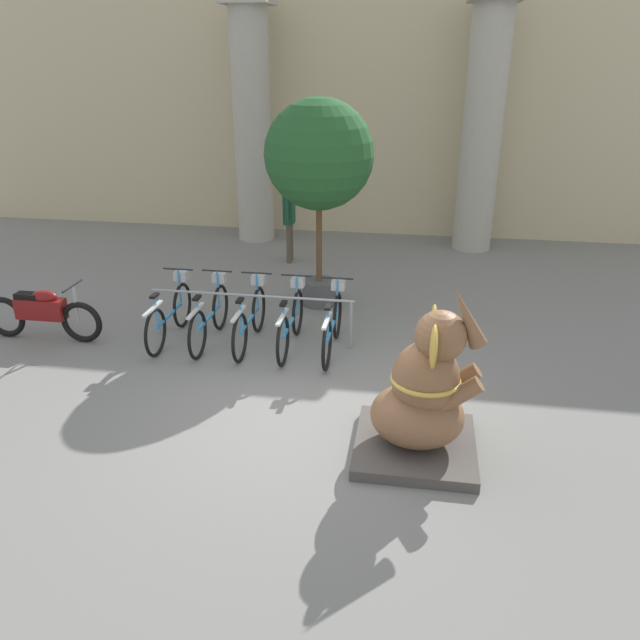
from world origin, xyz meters
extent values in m
plane|color=slate|center=(0.00, 0.00, 0.00)|extent=(60.00, 60.00, 0.00)
cube|color=#C6B78E|center=(0.00, 8.60, 3.00)|extent=(20.00, 0.20, 6.00)
cylinder|color=#ADA899|center=(-2.50, 7.60, 2.50)|extent=(0.85, 0.85, 5.00)
cube|color=#ADA899|center=(-2.50, 7.60, 5.08)|extent=(1.06, 1.06, 0.16)
cylinder|color=#ADA899|center=(2.50, 7.60, 2.50)|extent=(0.85, 0.85, 5.00)
cylinder|color=gray|center=(-2.61, 1.95, 0.38)|extent=(0.05, 0.05, 0.75)
cylinder|color=gray|center=(0.40, 1.95, 0.38)|extent=(0.05, 0.05, 0.75)
cylinder|color=gray|center=(-1.10, 1.95, 0.75)|extent=(3.11, 0.04, 0.04)
torus|color=black|center=(-2.36, 2.34, 0.36)|extent=(0.05, 0.72, 0.72)
torus|color=black|center=(-2.36, 1.26, 0.36)|extent=(0.05, 0.72, 0.72)
cube|color=#338CC6|center=(-2.36, 1.80, 0.41)|extent=(0.04, 0.98, 0.04)
cube|color=#BCBCBC|center=(-2.36, 1.26, 0.73)|extent=(0.06, 0.60, 0.03)
cylinder|color=#338CC6|center=(-2.36, 1.36, 0.62)|extent=(0.03, 0.03, 0.51)
cube|color=black|center=(-2.36, 1.36, 0.89)|extent=(0.08, 0.18, 0.04)
cylinder|color=#338CC6|center=(-2.36, 2.30, 0.67)|extent=(0.03, 0.03, 0.62)
cylinder|color=black|center=(-2.36, 2.30, 0.98)|extent=(0.48, 0.03, 0.03)
cube|color=#BCBCBC|center=(-2.36, 2.40, 0.84)|extent=(0.20, 0.16, 0.14)
torus|color=black|center=(-1.73, 2.36, 0.36)|extent=(0.05, 0.72, 0.72)
torus|color=black|center=(-1.73, 1.28, 0.36)|extent=(0.05, 0.72, 0.72)
cube|color=#338CC6|center=(-1.73, 1.82, 0.41)|extent=(0.04, 0.98, 0.04)
cube|color=#BCBCBC|center=(-1.73, 1.28, 0.73)|extent=(0.06, 0.60, 0.03)
cylinder|color=#338CC6|center=(-1.73, 1.38, 0.62)|extent=(0.03, 0.03, 0.51)
cube|color=black|center=(-1.73, 1.38, 0.89)|extent=(0.08, 0.18, 0.04)
cylinder|color=#338CC6|center=(-1.73, 2.32, 0.67)|extent=(0.03, 0.03, 0.62)
cylinder|color=black|center=(-1.73, 2.32, 0.98)|extent=(0.48, 0.03, 0.03)
cube|color=#BCBCBC|center=(-1.73, 2.42, 0.84)|extent=(0.20, 0.16, 0.14)
torus|color=black|center=(-1.10, 2.35, 0.36)|extent=(0.05, 0.72, 0.72)
torus|color=black|center=(-1.10, 1.28, 0.36)|extent=(0.05, 0.72, 0.72)
cube|color=#338CC6|center=(-1.10, 1.82, 0.41)|extent=(0.04, 0.98, 0.04)
cube|color=#BCBCBC|center=(-1.10, 1.28, 0.73)|extent=(0.06, 0.60, 0.03)
cylinder|color=#338CC6|center=(-1.10, 1.38, 0.62)|extent=(0.03, 0.03, 0.51)
cube|color=black|center=(-1.10, 1.38, 0.89)|extent=(0.08, 0.18, 0.04)
cylinder|color=#338CC6|center=(-1.10, 2.31, 0.67)|extent=(0.03, 0.03, 0.62)
cylinder|color=black|center=(-1.10, 2.31, 0.98)|extent=(0.48, 0.03, 0.03)
cube|color=#BCBCBC|center=(-1.10, 2.41, 0.84)|extent=(0.20, 0.16, 0.14)
torus|color=black|center=(-0.47, 2.34, 0.36)|extent=(0.05, 0.72, 0.72)
torus|color=black|center=(-0.47, 1.26, 0.36)|extent=(0.05, 0.72, 0.72)
cube|color=#338CC6|center=(-0.47, 1.80, 0.41)|extent=(0.04, 0.98, 0.04)
cube|color=#BCBCBC|center=(-0.47, 1.26, 0.73)|extent=(0.06, 0.60, 0.03)
cylinder|color=#338CC6|center=(-0.47, 1.36, 0.62)|extent=(0.03, 0.03, 0.51)
cube|color=black|center=(-0.47, 1.36, 0.89)|extent=(0.08, 0.18, 0.04)
cylinder|color=#338CC6|center=(-0.47, 2.30, 0.67)|extent=(0.03, 0.03, 0.62)
cylinder|color=black|center=(-0.47, 2.30, 0.98)|extent=(0.48, 0.03, 0.03)
cube|color=#BCBCBC|center=(-0.47, 2.40, 0.84)|extent=(0.20, 0.16, 0.14)
torus|color=black|center=(0.15, 2.31, 0.36)|extent=(0.05, 0.72, 0.72)
torus|color=black|center=(0.15, 1.24, 0.36)|extent=(0.05, 0.72, 0.72)
cube|color=#338CC6|center=(0.15, 1.77, 0.41)|extent=(0.04, 0.98, 0.04)
cube|color=#BCBCBC|center=(0.15, 1.24, 0.73)|extent=(0.06, 0.60, 0.03)
cylinder|color=#338CC6|center=(0.15, 1.34, 0.62)|extent=(0.03, 0.03, 0.51)
cube|color=black|center=(0.15, 1.34, 0.89)|extent=(0.08, 0.18, 0.04)
cylinder|color=#338CC6|center=(0.15, 2.27, 0.67)|extent=(0.03, 0.03, 0.62)
cylinder|color=black|center=(0.15, 2.27, 0.98)|extent=(0.48, 0.03, 0.03)
cube|color=#BCBCBC|center=(0.15, 2.37, 0.84)|extent=(0.20, 0.16, 0.14)
cube|color=#4C4742|center=(1.42, -0.55, 0.06)|extent=(1.32, 1.32, 0.13)
ellipsoid|color=brown|center=(1.42, -0.55, 0.46)|extent=(1.02, 0.90, 0.66)
ellipsoid|color=brown|center=(1.48, -0.55, 0.91)|extent=(0.72, 0.66, 0.84)
sphere|color=brown|center=(1.60, -0.55, 1.42)|extent=(0.54, 0.54, 0.54)
ellipsoid|color=gold|center=(1.52, -0.28, 1.42)|extent=(0.08, 0.38, 0.46)
ellipsoid|color=gold|center=(1.52, -0.82, 1.42)|extent=(0.08, 0.38, 0.46)
cone|color=brown|center=(1.83, -0.55, 1.65)|extent=(0.46, 0.19, 0.68)
cylinder|color=brown|center=(1.80, -0.40, 0.82)|extent=(0.53, 0.18, 0.48)
cylinder|color=brown|center=(1.80, -0.70, 0.82)|extent=(0.53, 0.18, 0.48)
torus|color=gold|center=(1.48, -0.55, 0.91)|extent=(0.75, 0.75, 0.05)
torus|color=black|center=(-3.64, 1.51, 0.33)|extent=(0.66, 0.09, 0.66)
torus|color=black|center=(-4.91, 1.51, 0.33)|extent=(0.66, 0.09, 0.66)
cube|color=maroon|center=(-4.28, 1.51, 0.51)|extent=(0.76, 0.22, 0.32)
ellipsoid|color=maroon|center=(-4.18, 1.51, 0.71)|extent=(0.40, 0.20, 0.20)
cube|color=black|center=(-4.46, 1.51, 0.71)|extent=(0.36, 0.18, 0.08)
cylinder|color=#99999E|center=(-3.69, 1.51, 0.61)|extent=(0.04, 0.04, 0.56)
cylinder|color=black|center=(-3.69, 1.51, 0.91)|extent=(0.03, 0.55, 0.03)
cylinder|color=brown|center=(-1.35, 6.02, 0.41)|extent=(0.11, 0.11, 0.83)
cylinder|color=brown|center=(-1.35, 5.85, 0.41)|extent=(0.11, 0.11, 0.83)
cube|color=#19472D|center=(-1.35, 5.94, 1.14)|extent=(0.20, 0.32, 0.62)
sphere|color=tan|center=(-1.35, 5.94, 1.58)|extent=(0.22, 0.22, 0.22)
cylinder|color=#19472D|center=(-1.35, 6.14, 1.17)|extent=(0.07, 0.07, 0.56)
cylinder|color=#19472D|center=(-1.35, 5.74, 1.17)|extent=(0.07, 0.07, 0.56)
cylinder|color=#4C4C4C|center=(-0.35, 3.64, 0.22)|extent=(0.59, 0.59, 0.44)
cylinder|color=brown|center=(-0.35, 3.64, 1.15)|extent=(0.10, 0.10, 1.43)
sphere|color=#235628|center=(-0.35, 3.64, 2.58)|extent=(1.78, 1.78, 1.78)
camera|label=1|loc=(1.30, -6.44, 4.07)|focal=35.00mm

